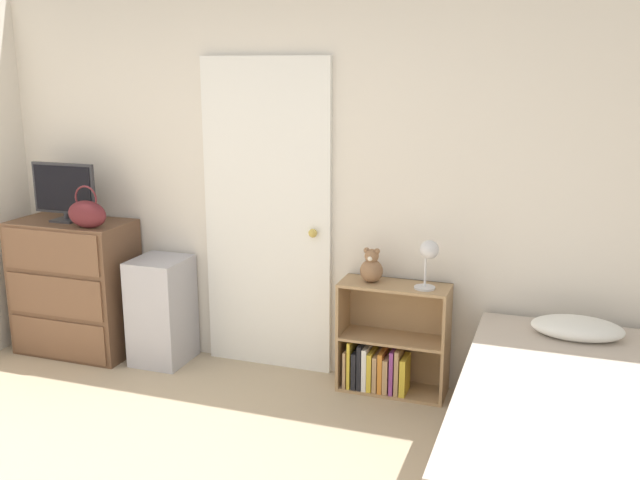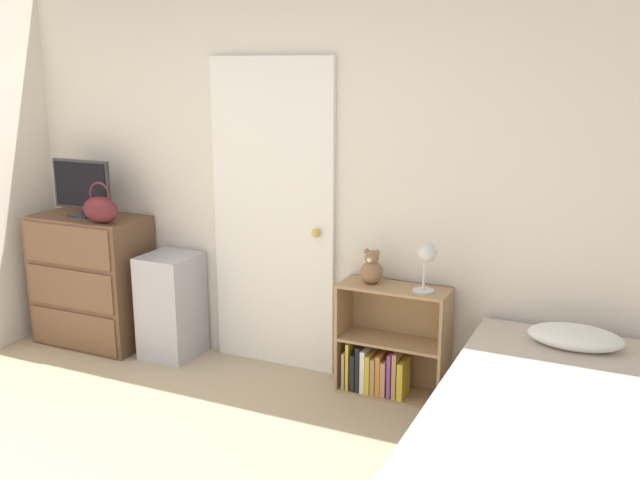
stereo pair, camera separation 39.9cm
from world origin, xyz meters
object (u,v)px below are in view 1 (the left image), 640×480
Objects in this scene: tv at (64,191)px; desk_lamp at (429,254)px; bookshelf at (386,351)px; teddy_bear at (371,267)px; handbag at (87,213)px; storage_bin at (162,310)px; bed at (572,443)px; dresser at (75,287)px.

tv is 1.61× the size of desk_lamp.
teddy_bear is (-0.10, -0.00, 0.53)m from bookshelf.
teddy_bear is at bearing 6.85° from handbag.
tv is 2.50m from desk_lamp.
handbag is at bearing -25.50° from tv.
bed is at bearing -16.10° from storage_bin.
bed is at bearing -11.03° from handbag.
storage_bin is 1.88m from desk_lamp.
tv is 1.05m from storage_bin.
bookshelf is (1.55, 0.06, -0.10)m from storage_bin.
handbag is 1.33× the size of teddy_bear.
desk_lamp is at bearing 1.22° from tv.
storage_bin is 1.51m from teddy_bear.
dresser is at bearing 152.19° from handbag.
bookshelf is 0.70m from desk_lamp.
desk_lamp is 1.31m from bed.
handbag is at bearing -27.81° from dresser.
bed is (3.33, -0.73, -0.88)m from tv.
bed is (3.06, -0.60, -0.76)m from handbag.
tv reaches higher than storage_bin.
dresser is 0.68m from tv.
teddy_bear is 1.54m from bed.
storage_bin is at bearing -177.83° from bookshelf.
dresser is 3.30× the size of handbag.
desk_lamp is at bearing -6.55° from teddy_bear.
handbag is 0.39× the size of storage_bin.
handbag reaches higher than desk_lamp.
tv is 2.27× the size of teddy_bear.
desk_lamp is at bearing 1.24° from dresser.
desk_lamp reaches higher than bed.
storage_bin is at bearing 2.99° from tv.
handbag is 0.15× the size of bed.
bookshelf is at bearing 2.43° from tv.
bed is at bearing -12.39° from dresser.
handbag is 2.13m from bookshelf.
desk_lamp reaches higher than storage_bin.
tv reaches higher than bed.
storage_bin is (0.69, 0.04, -0.79)m from tv.
storage_bin is 1.56m from bookshelf.
handbag is 0.95× the size of desk_lamp.
dresser reaches higher than storage_bin.
desk_lamp is (2.49, 0.05, -0.24)m from tv.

